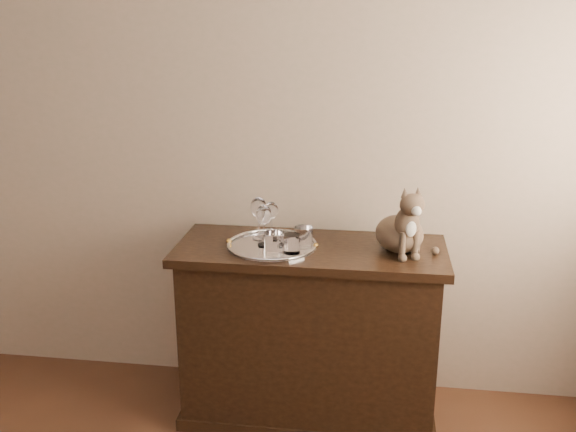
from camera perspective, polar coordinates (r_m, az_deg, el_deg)
name	(u,v)px	position (r m, az deg, el deg)	size (l,w,h in m)	color
wall_back	(194,121)	(3.14, -8.35, 8.39)	(4.00, 0.10, 2.70)	tan
sideboard	(310,333)	(3.02, 1.94, -10.32)	(1.20, 0.50, 0.85)	black
tray	(272,246)	(2.84, -1.43, -2.71)	(0.40, 0.40, 0.01)	silver
wine_glass_a	(259,218)	(2.91, -2.63, -0.16)	(0.07, 0.07, 0.19)	silver
wine_glass_b	(271,220)	(2.92, -1.49, -0.33)	(0.06, 0.06, 0.17)	silver
wine_glass_d	(264,225)	(2.82, -2.14, -0.83)	(0.07, 0.07, 0.19)	white
tumbler_a	(292,244)	(2.74, 0.33, -2.48)	(0.07, 0.07, 0.08)	white
tumbler_b	(274,243)	(2.73, -1.25, -2.41)	(0.09, 0.09, 0.10)	white
tumbler_c	(303,237)	(2.81, 1.39, -1.88)	(0.08, 0.08, 0.09)	silver
cat	(400,217)	(2.79, 9.94, -0.05)	(0.31, 0.29, 0.31)	#4B3C2D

